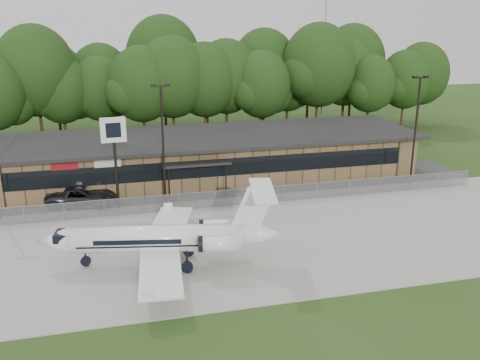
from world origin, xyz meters
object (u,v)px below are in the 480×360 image
object	(u,v)px
business_jet	(165,239)
pole_sign	(114,140)
terminal	(207,155)
suv	(82,197)

from	to	relation	value
business_jet	pole_sign	distance (m)	12.41
terminal	pole_sign	size ratio (longest dim) A/B	5.34
suv	pole_sign	xyz separation A→B (m)	(2.90, -1.42, 5.06)
suv	terminal	bearing A→B (deg)	-54.37
business_jet	suv	world-z (taller)	business_jet
terminal	pole_sign	xyz separation A→B (m)	(-8.86, -7.14, 3.70)
business_jet	suv	xyz separation A→B (m)	(-5.52, 12.87, -1.04)
business_jet	suv	bearing A→B (deg)	124.37
terminal	pole_sign	bearing A→B (deg)	-141.12
terminal	pole_sign	distance (m)	11.97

